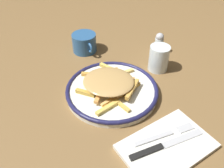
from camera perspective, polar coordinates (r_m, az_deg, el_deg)
name	(u,v)px	position (r m, az deg, el deg)	size (l,w,h in m)	color
ground_plane	(112,93)	(0.76, 0.00, -2.27)	(2.60, 2.60, 0.00)	brown
plate	(112,90)	(0.75, 0.00, -1.50)	(0.29, 0.29, 0.03)	silver
fries_heap	(109,82)	(0.74, -0.68, 0.41)	(0.23, 0.23, 0.04)	#E2BB51
napkin	(167,146)	(0.63, 13.09, -14.45)	(0.15, 0.23, 0.01)	silver
fork	(164,135)	(0.64, 12.52, -11.95)	(0.04, 0.18, 0.01)	silver
knife	(161,147)	(0.62, 11.72, -14.60)	(0.04, 0.21, 0.01)	black
water_glass	(159,58)	(0.85, 11.25, 6.15)	(0.07, 0.07, 0.09)	silver
coffee_mug	(84,43)	(0.95, -6.68, 9.85)	(0.12, 0.09, 0.07)	#2C5A8F
salt_shaker	(159,43)	(0.95, 11.29, 9.73)	(0.03, 0.03, 0.08)	silver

